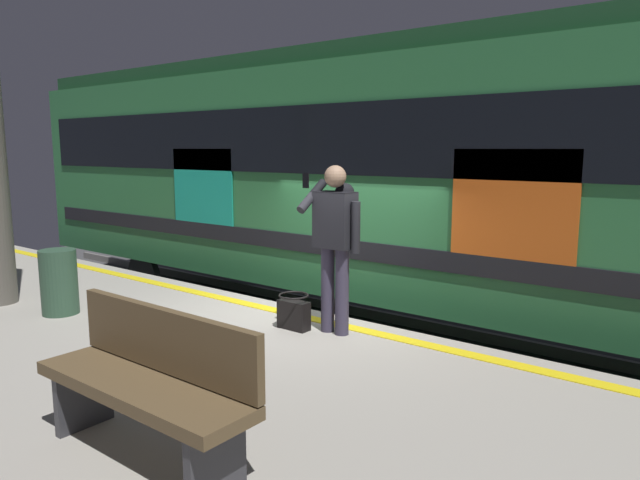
% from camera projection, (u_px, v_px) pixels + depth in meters
% --- Properties ---
extents(ground_plane, '(25.19, 25.19, 0.00)m').
position_uv_depth(ground_plane, '(311.00, 394.00, 7.01)').
color(ground_plane, '#3D3D3F').
extents(platform, '(15.95, 5.17, 1.06)m').
position_uv_depth(platform, '(120.00, 436.00, 4.92)').
color(platform, '#9E998E').
rests_on(platform, ground).
extents(safety_line, '(15.63, 0.16, 0.01)m').
position_uv_depth(safety_line, '(294.00, 315.00, 6.61)').
color(safety_line, yellow).
rests_on(safety_line, platform).
extents(track_rail_near, '(20.73, 0.08, 0.16)m').
position_uv_depth(track_rail_near, '(385.00, 350.00, 8.31)').
color(track_rail_near, slate).
rests_on(track_rail_near, ground).
extents(track_rail_far, '(20.73, 0.08, 0.16)m').
position_uv_depth(track_rail_far, '(431.00, 326.00, 9.43)').
color(track_rail_far, slate).
rests_on(track_rail_far, ground).
extents(train_carriage, '(13.96, 3.05, 4.14)m').
position_uv_depth(train_carriage, '(388.00, 170.00, 8.72)').
color(train_carriage, '#2D723F').
rests_on(train_carriage, ground).
extents(passenger, '(0.57, 0.55, 1.71)m').
position_uv_depth(passenger, '(336.00, 235.00, 5.83)').
color(passenger, '#383347').
rests_on(passenger, platform).
extents(handbag, '(0.35, 0.32, 0.37)m').
position_uv_depth(handbag, '(294.00, 313.00, 6.07)').
color(handbag, black).
rests_on(handbag, platform).
extents(bench, '(1.64, 0.44, 0.90)m').
position_uv_depth(bench, '(149.00, 378.00, 3.53)').
color(bench, brown).
rests_on(bench, platform).
extents(trash_bin, '(0.40, 0.40, 0.74)m').
position_uv_depth(trash_bin, '(59.00, 282.00, 6.61)').
color(trash_bin, '#2D4C38').
rests_on(trash_bin, platform).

